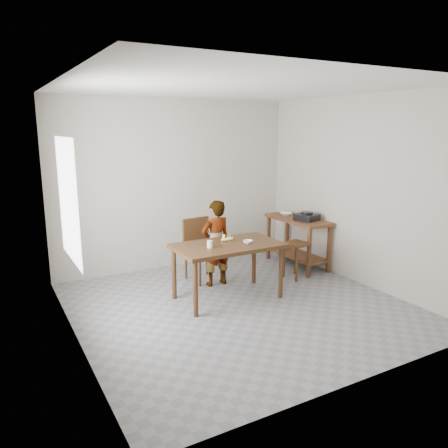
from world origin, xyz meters
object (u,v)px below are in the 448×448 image
dining_chair (203,250)px  stool (296,260)px  child (216,243)px  dining_table (228,271)px  prep_counter (297,242)px

dining_chair → stool: bearing=-32.9°
child → dining_chair: 0.32m
dining_table → prep_counter: prep_counter is taller
stool → dining_table: bearing=-171.4°
child → stool: bearing=161.2°
dining_table → dining_chair: dining_chair is taller
dining_chair → stool: dining_chair is taller
prep_counter → dining_chair: bearing=176.6°
prep_counter → stool: prep_counter is taller
child → prep_counter: bearing=-177.2°
child → dining_table: bearing=75.5°
stool → prep_counter: bearing=50.5°
child → stool: (1.20, -0.34, -0.35)m
prep_counter → stool: bearing=-129.5°
prep_counter → dining_table: bearing=-157.9°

